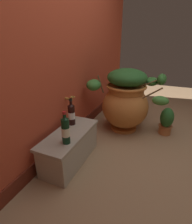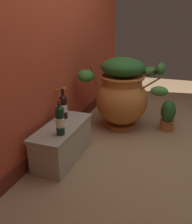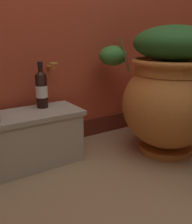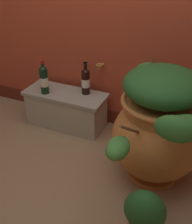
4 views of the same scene
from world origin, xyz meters
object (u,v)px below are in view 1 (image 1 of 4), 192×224
at_px(wine_bottle_left, 71,113).
at_px(potted_shrub, 166,120).
at_px(terracotta_urn, 126,100).
at_px(wine_bottle_middle, 66,129).

height_order(wine_bottle_left, potted_shrub, wine_bottle_left).
distance_m(terracotta_urn, wine_bottle_left, 0.88).
relative_size(terracotta_urn, wine_bottle_middle, 3.33).
bearing_deg(wine_bottle_left, terracotta_urn, -28.84).
xyz_separation_m(terracotta_urn, wine_bottle_left, (-0.77, 0.43, 0.03)).
xyz_separation_m(wine_bottle_left, potted_shrub, (0.85, -1.00, -0.28)).
distance_m(terracotta_urn, potted_shrub, 0.63).
height_order(wine_bottle_left, wine_bottle_middle, wine_bottle_middle).
bearing_deg(wine_bottle_left, wine_bottle_middle, -157.33).
distance_m(wine_bottle_middle, potted_shrub, 1.50).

